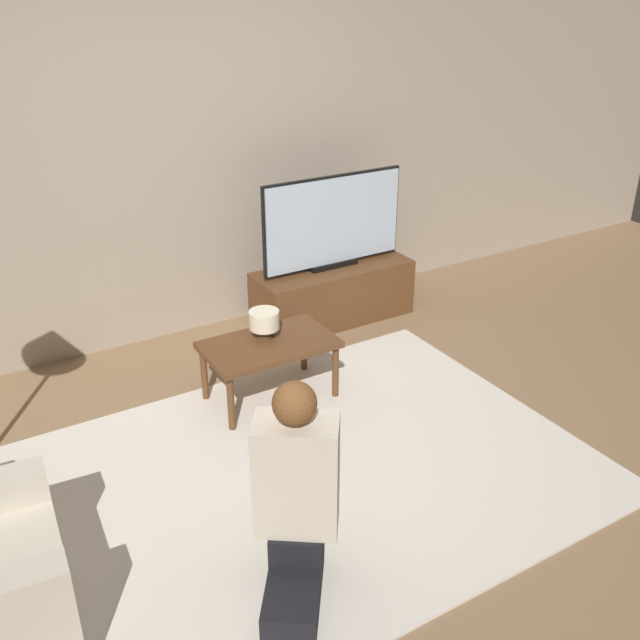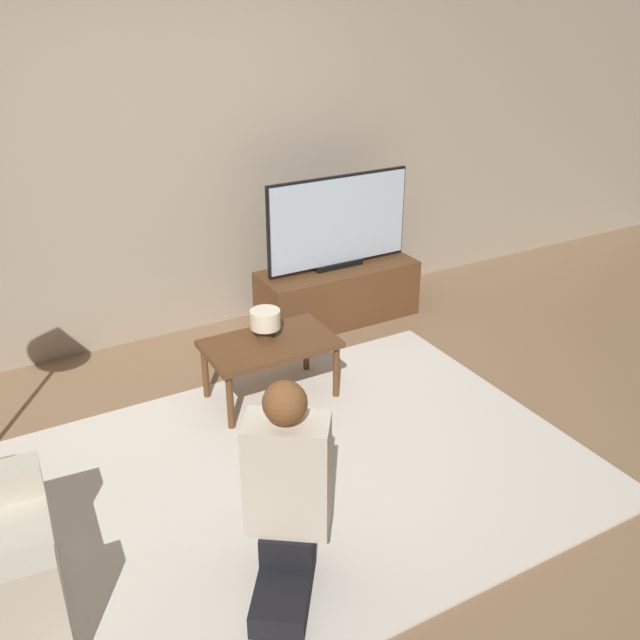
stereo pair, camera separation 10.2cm
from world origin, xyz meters
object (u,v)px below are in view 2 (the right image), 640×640
Objects in this scene: tv at (338,222)px; table_lamp at (265,321)px; person_kneeling at (287,487)px; coffee_table at (270,348)px.

table_lamp is at bearing -142.81° from tv.
person_kneeling is at bearing -125.32° from tv.
coffee_table is at bearing -140.36° from tv.
person_kneeling reaches higher than coffee_table.
table_lamp is at bearing -76.75° from person_kneeling.
table_lamp reaches higher than coffee_table.
tv is 1.17m from table_lamp.
person_kneeling reaches higher than table_lamp.
coffee_table is (-0.92, -0.76, -0.42)m from tv.
tv is at bearing 39.64° from coffee_table.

